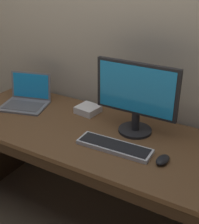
{
  "coord_description": "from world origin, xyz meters",
  "views": [
    {
      "loc": [
        0.92,
        -1.37,
        1.63
      ],
      "look_at": [
        0.11,
        0.0,
        0.86
      ],
      "focal_mm": 49.54,
      "sensor_mm": 36.0,
      "label": 1
    }
  ],
  "objects_px": {
    "external_drive_box": "(88,109)",
    "external_monitor": "(136,96)",
    "computer_mouse": "(163,160)",
    "wired_keyboard": "(114,146)",
    "laptop_space_gray": "(26,100)"
  },
  "relations": [
    {
      "from": "laptop_space_gray",
      "to": "external_monitor",
      "type": "bearing_deg",
      "value": 1.81
    },
    {
      "from": "laptop_space_gray",
      "to": "external_monitor",
      "type": "relative_size",
      "value": 0.75
    },
    {
      "from": "computer_mouse",
      "to": "external_drive_box",
      "type": "bearing_deg",
      "value": 161.99
    },
    {
      "from": "wired_keyboard",
      "to": "external_drive_box",
      "type": "xyz_separation_m",
      "value": [
        -0.36,
        0.3,
        0.01
      ]
    },
    {
      "from": "laptop_space_gray",
      "to": "computer_mouse",
      "type": "xyz_separation_m",
      "value": [
        1.08,
        -0.19,
        -0.02
      ]
    },
    {
      "from": "external_monitor",
      "to": "computer_mouse",
      "type": "height_order",
      "value": "external_monitor"
    },
    {
      "from": "wired_keyboard",
      "to": "external_drive_box",
      "type": "relative_size",
      "value": 3.02
    },
    {
      "from": "external_monitor",
      "to": "external_drive_box",
      "type": "xyz_separation_m",
      "value": [
        -0.38,
        0.09,
        -0.21
      ]
    },
    {
      "from": "external_drive_box",
      "to": "external_monitor",
      "type": "bearing_deg",
      "value": -13.09
    },
    {
      "from": "external_monitor",
      "to": "computer_mouse",
      "type": "distance_m",
      "value": 0.39
    },
    {
      "from": "laptop_space_gray",
      "to": "external_drive_box",
      "type": "bearing_deg",
      "value": 14.48
    },
    {
      "from": "external_drive_box",
      "to": "laptop_space_gray",
      "type": "bearing_deg",
      "value": -165.52
    },
    {
      "from": "external_monitor",
      "to": "external_drive_box",
      "type": "distance_m",
      "value": 0.44
    },
    {
      "from": "laptop_space_gray",
      "to": "external_drive_box",
      "type": "distance_m",
      "value": 0.46
    },
    {
      "from": "laptop_space_gray",
      "to": "wired_keyboard",
      "type": "relative_size",
      "value": 0.87
    }
  ]
}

